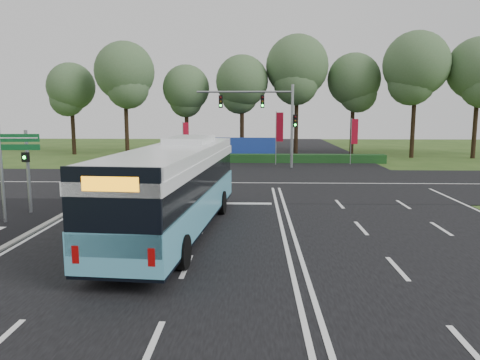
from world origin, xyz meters
The scene contains 14 objects.
ground centered at (0.00, 0.00, 0.00)m, with size 120.00×120.00×0.00m, color #2E4B19.
road_main centered at (0.00, 0.00, 0.02)m, with size 20.00×120.00×0.04m, color black.
road_cross centered at (0.00, 12.00, 0.03)m, with size 120.00×14.00×0.05m, color black.
kerb_strip centered at (-10.10, -3.00, 0.06)m, with size 0.25×18.00×0.12m, color gray.
city_bus centered at (-4.29, -0.99, 1.88)m, with size 3.82×13.22×3.74m.
pedestrian_signal centered at (-11.86, 2.44, 2.18)m, with size 0.37×0.44×3.99m.
street_sign centered at (-11.70, 0.54, 2.82)m, with size 1.77×0.19×4.54m.
banner_flag_left centered at (-7.39, 22.89, 2.55)m, with size 0.54×0.26×3.87m.
banner_flag_mid centered at (0.99, 22.64, 3.11)m, with size 0.66×0.32×4.79m.
banner_flag_right centered at (7.74, 23.15, 2.76)m, with size 0.62×0.13×4.20m.
traffic_light_gantry centered at (0.21, 20.50, 4.66)m, with size 8.41×0.28×7.00m.
hedge centered at (0.00, 24.50, 0.40)m, with size 22.00×1.20×0.80m, color #153C17.
blue_hoarding centered at (-4.00, 27.00, 1.10)m, with size 10.00×0.30×2.20m, color navy.
eucalyptus_row centered at (5.84, 30.98, 8.71)m, with size 53.50×9.49×12.83m.
Camera 1 is at (-1.18, -19.11, 4.94)m, focal length 35.00 mm.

